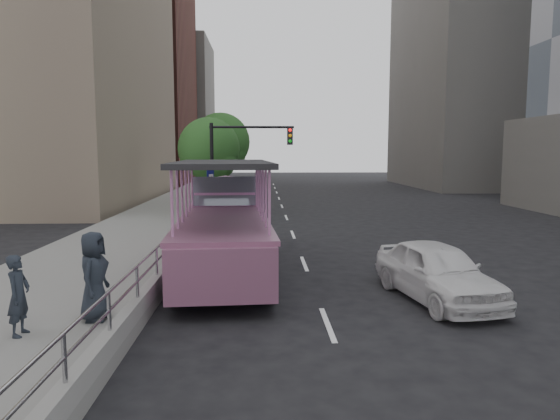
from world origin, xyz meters
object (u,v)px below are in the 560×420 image
object	(u,v)px
street_tree_near	(210,151)
traffic_signal	(236,157)
duck_boat	(224,228)
street_tree_far	(222,144)
pedestrian_near	(19,295)
parking_sign	(211,196)
pedestrian_far	(94,276)
car	(437,271)

from	to	relation	value
street_tree_near	traffic_signal	bearing A→B (deg)	-65.02
duck_boat	street_tree_far	world-z (taller)	street_tree_far
pedestrian_near	parking_sign	bearing A→B (deg)	-9.15
pedestrian_far	street_tree_far	world-z (taller)	street_tree_far
pedestrian_far	street_tree_far	xyz separation A→B (m)	(0.81, 24.30, 3.08)
parking_sign	street_tree_far	size ratio (longest dim) A/B	0.46
pedestrian_near	street_tree_near	size ratio (longest dim) A/B	0.27
car	street_tree_far	distance (m)	23.59
traffic_signal	pedestrian_far	bearing A→B (deg)	-98.43
duck_boat	pedestrian_far	size ratio (longest dim) A/B	5.75
duck_boat	street_tree_far	xyz separation A→B (m)	(-1.44, 18.31, 3.01)
traffic_signal	pedestrian_near	bearing A→B (deg)	-102.01
duck_boat	pedestrian_far	xyz separation A→B (m)	(-2.25, -5.99, -0.07)
pedestrian_far	street_tree_far	size ratio (longest dim) A/B	0.29
street_tree_far	car	bearing A→B (deg)	-72.22
street_tree_near	duck_boat	bearing A→B (deg)	-82.40
car	street_tree_near	xyz separation A→B (m)	(-7.32, 16.21, 3.07)
pedestrian_near	pedestrian_far	bearing A→B (deg)	-52.15
pedestrian_far	parking_sign	world-z (taller)	parking_sign
duck_boat	parking_sign	distance (m)	5.95
duck_boat	car	xyz separation A→B (m)	(5.68, -3.90, -0.55)
pedestrian_far	pedestrian_near	bearing A→B (deg)	130.28
duck_boat	car	world-z (taller)	duck_boat
pedestrian_near	traffic_signal	world-z (taller)	traffic_signal
parking_sign	street_tree_near	xyz separation A→B (m)	(-0.63, 6.48, 1.96)
traffic_signal	street_tree_far	world-z (taller)	street_tree_far
car	pedestrian_near	world-z (taller)	pedestrian_near
parking_sign	street_tree_far	world-z (taller)	street_tree_far
duck_boat	pedestrian_near	size ratio (longest dim) A/B	6.84
duck_boat	traffic_signal	distance (m)	9.15
parking_sign	street_tree_far	xyz separation A→B (m)	(-0.43, 12.48, 2.45)
pedestrian_far	parking_sign	distance (m)	11.90
car	traffic_signal	size ratio (longest dim) A/B	0.85
pedestrian_far	parking_sign	bearing A→B (deg)	-2.07
duck_boat	street_tree_far	distance (m)	18.61
traffic_signal	street_tree_near	bearing A→B (deg)	114.98
pedestrian_near	street_tree_near	world-z (taller)	street_tree_near
pedestrian_near	car	bearing A→B (deg)	-70.65
car	pedestrian_far	world-z (taller)	pedestrian_far
pedestrian_near	traffic_signal	bearing A→B (deg)	-10.54
car	pedestrian_near	size ratio (longest dim) A/B	2.83
duck_boat	parking_sign	size ratio (longest dim) A/B	3.57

